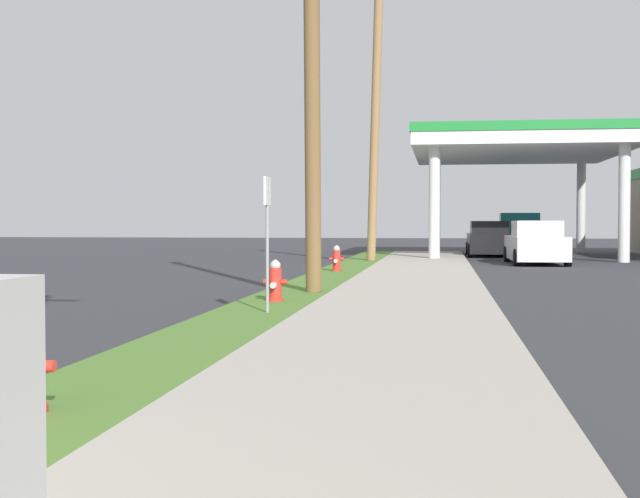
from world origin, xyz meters
TOP-DOWN VIEW (x-y plane):
  - fire_hydrant_nearest at (0.60, 3.41)m, footprint 0.42×0.38m
  - fire_hydrant_second at (0.71, 12.59)m, footprint 0.42×0.38m
  - fire_hydrant_third at (0.66, 22.20)m, footprint 0.42×0.37m
  - utility_pole_midground at (1.10, 14.44)m, footprint 0.37×1.58m
  - utility_pole_background at (1.26, 28.89)m, footprint 0.89×1.76m
  - street_sign_post at (0.95, 10.69)m, footprint 0.05×0.36m
  - car_white_by_near_pump at (7.05, 29.80)m, footprint 2.05×4.55m
  - car_black_by_far_pump at (5.74, 36.80)m, footprint 1.96×4.51m
  - truck_teal_at_forecourt at (7.38, 40.01)m, footprint 2.29×5.46m

SIDE VIEW (x-z plane):
  - fire_hydrant_nearest at x=0.60m, z-range 0.07..0.82m
  - fire_hydrant_second at x=0.71m, z-range 0.07..0.82m
  - fire_hydrant_third at x=0.66m, z-range 0.07..0.82m
  - car_white_by_near_pump at x=7.05m, z-range -0.07..1.51m
  - car_black_by_far_pump at x=5.74m, z-range -0.07..1.51m
  - truck_teal_at_forecourt at x=7.38m, z-range -0.07..1.90m
  - street_sign_post at x=0.95m, z-range 0.57..2.69m
  - utility_pole_midground at x=1.10m, z-range 0.20..10.30m
  - utility_pole_background at x=1.26m, z-range 0.20..10.63m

